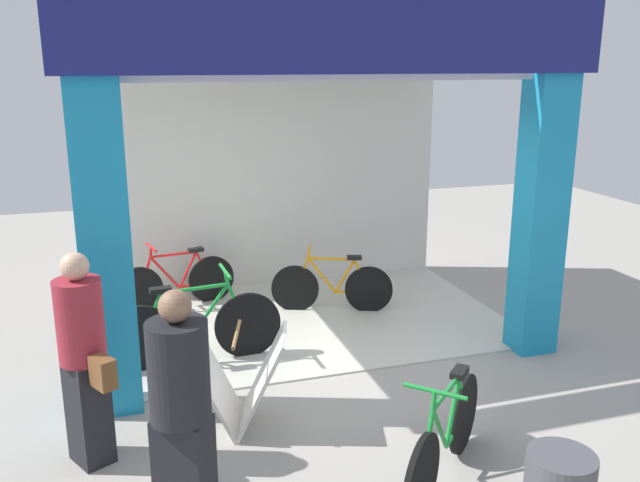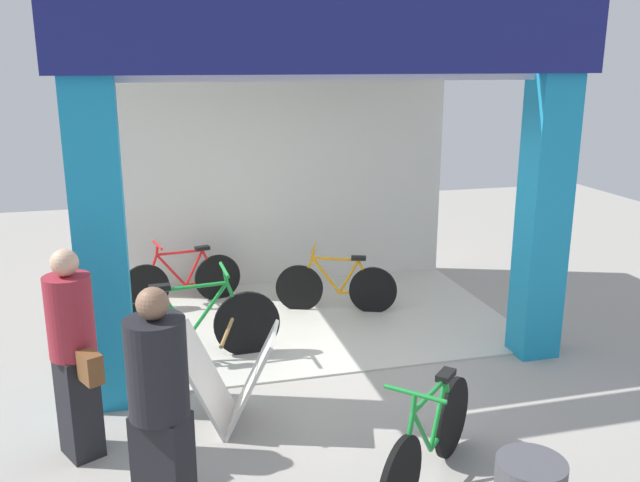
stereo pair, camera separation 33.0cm
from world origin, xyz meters
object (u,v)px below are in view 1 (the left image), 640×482
Objects in this scene: sandwich_board_sign at (238,380)px; bicycle_parked_0 at (445,439)px; bicycle_inside_1 at (195,328)px; bicycle_inside_2 at (176,282)px; pedestrian_1 at (181,410)px; pedestrian_2 at (84,358)px; bicycle_inside_0 at (332,286)px.

bicycle_parked_0 is at bearing -43.56° from sandwich_board_sign.
bicycle_inside_1 is 1.88× the size of sandwich_board_sign.
bicycle_inside_1 is at bearing 119.92° from bicycle_parked_0.
bicycle_parked_0 is (1.46, -4.16, 0.02)m from bicycle_inside_2.
pedestrian_2 is (-0.59, 0.98, -0.01)m from pedestrian_1.
pedestrian_1 is (-0.35, -4.10, 0.52)m from bicycle_inside_2.
pedestrian_1 is 1.15m from pedestrian_2.
pedestrian_1 is (-1.81, 0.05, 0.50)m from bicycle_parked_0.
bicycle_parked_0 is at bearing -1.65° from pedestrian_1.
bicycle_inside_2 is 3.30m from pedestrian_2.
bicycle_inside_0 is at bearing 84.84° from bicycle_parked_0.
sandwich_board_sign is (0.18, -1.30, 0.04)m from bicycle_inside_1.
bicycle_inside_2 is 0.90× the size of pedestrian_1.
bicycle_inside_0 is 1.90m from bicycle_inside_2.
pedestrian_1 is at bearing -98.66° from bicycle_inside_1.
sandwich_board_sign is 1.34m from pedestrian_1.
bicycle_parked_0 is 1.88m from pedestrian_1.
sandwich_board_sign reaches higher than bicycle_inside_0.
pedestrian_2 is (-2.71, -2.43, 0.52)m from bicycle_inside_0.
pedestrian_1 is at bearing -121.85° from bicycle_inside_0.
bicycle_inside_1 is at bearing -150.96° from bicycle_inside_0.
pedestrian_2 is at bearing -123.39° from bicycle_inside_1.
pedestrian_1 is (-0.37, -2.44, 0.47)m from bicycle_inside_1.
bicycle_inside_2 is at bearing 93.93° from sandwich_board_sign.
bicycle_inside_1 is 1.81m from pedestrian_2.
pedestrian_1 reaches higher than bicycle_inside_2.
pedestrian_1 reaches higher than sandwich_board_sign.
pedestrian_2 reaches higher than bicycle_inside_2.
pedestrian_2 reaches higher than pedestrian_1.
bicycle_inside_0 is at bearing -21.28° from bicycle_inside_2.
sandwich_board_sign is (-1.25, 1.19, 0.07)m from bicycle_parked_0.
bicycle_parked_0 is at bearing -60.08° from bicycle_inside_1.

